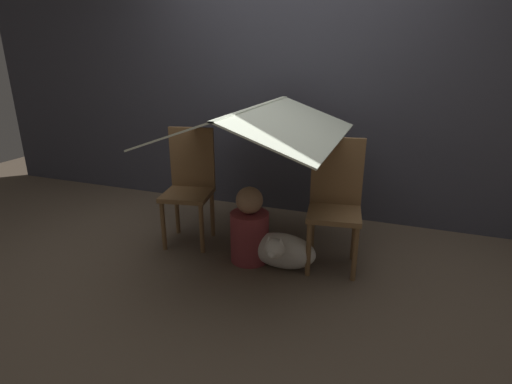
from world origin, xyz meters
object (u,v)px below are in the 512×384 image
object	(u,v)px
chair_right	(335,200)
person_front	(250,230)
chair_left	(190,182)
dog	(281,251)

from	to	relation	value
chair_right	person_front	xyz separation A→B (m)	(-0.59, -0.18, -0.25)
chair_left	chair_right	distance (m)	1.18
person_front	dog	bearing A→B (deg)	-10.21
chair_right	dog	xyz separation A→B (m)	(-0.32, -0.23, -0.35)
chair_left	dog	distance (m)	0.95
chair_left	dog	size ratio (longest dim) A/B	1.88
person_front	chair_right	bearing A→B (deg)	17.18
chair_left	person_front	world-z (taller)	chair_left
chair_left	person_front	xyz separation A→B (m)	(0.59, -0.18, -0.25)
chair_left	person_front	size ratio (longest dim) A/B	1.60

